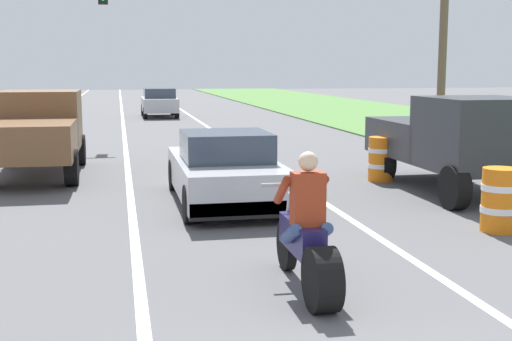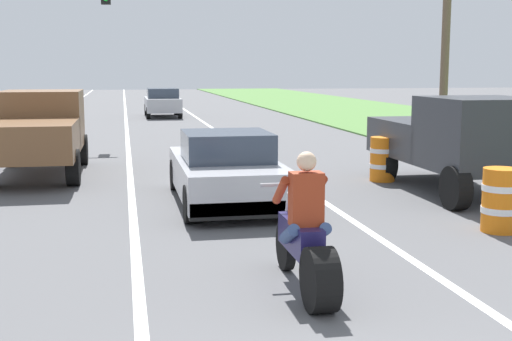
{
  "view_description": "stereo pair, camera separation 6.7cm",
  "coord_description": "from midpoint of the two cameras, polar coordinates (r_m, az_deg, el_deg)",
  "views": [
    {
      "loc": [
        -1.98,
        -3.41,
        2.52
      ],
      "look_at": [
        0.03,
        6.57,
        1.0
      ],
      "focal_mm": 47.92,
      "sensor_mm": 36.0,
      "label": 1
    },
    {
      "loc": [
        -1.91,
        -3.42,
        2.52
      ],
      "look_at": [
        0.03,
        6.57,
        1.0
      ],
      "focal_mm": 47.92,
      "sensor_mm": 36.0,
      "label": 2
    }
  ],
  "objects": [
    {
      "name": "lane_stripe_left_solid",
      "position": [
        23.8,
        -19.28,
        1.97
      ],
      "size": [
        0.14,
        120.0,
        0.01
      ],
      "primitive_type": "cube",
      "color": "white",
      "rests_on": "ground"
    },
    {
      "name": "lane_stripe_right_solid",
      "position": [
        23.85,
        -1.89,
        2.45
      ],
      "size": [
        0.14,
        120.0,
        0.01
      ],
      "primitive_type": "cube",
      "color": "white",
      "rests_on": "ground"
    },
    {
      "name": "lane_stripe_centre_dashed",
      "position": [
        23.55,
        -10.58,
        2.23
      ],
      "size": [
        0.14,
        120.0,
        0.01
      ],
      "primitive_type": "cube",
      "color": "white",
      "rests_on": "ground"
    },
    {
      "name": "grass_verge_right",
      "position": [
        27.33,
        19.59,
        2.79
      ],
      "size": [
        10.0,
        120.0,
        0.06
      ],
      "primitive_type": "cube",
      "color": "#517F3D",
      "rests_on": "ground"
    },
    {
      "name": "motorcycle_with_rider",
      "position": [
        7.71,
        4.42,
        -6.01
      ],
      "size": [
        0.7,
        2.21,
        1.62
      ],
      "color": "black",
      "rests_on": "ground"
    },
    {
      "name": "sports_car_silver",
      "position": [
        12.8,
        -2.39,
        0.0
      ],
      "size": [
        1.84,
        4.3,
        1.37
      ],
      "color": "#B7B7BC",
      "rests_on": "ground"
    },
    {
      "name": "pickup_truck_left_lane_brown",
      "position": [
        16.9,
        -17.58,
        3.32
      ],
      "size": [
        2.02,
        4.8,
        1.98
      ],
      "color": "brown",
      "rests_on": "ground"
    },
    {
      "name": "pickup_truck_right_shoulder_dark_grey",
      "position": [
        14.59,
        16.51,
        2.6
      ],
      "size": [
        2.02,
        4.8,
        1.98
      ],
      "color": "#2D3035",
      "rests_on": "ground"
    },
    {
      "name": "traffic_light_mast_near",
      "position": [
        24.23,
        -18.22,
        11.53
      ],
      "size": [
        4.22,
        0.34,
        6.0
      ],
      "color": "gray",
      "rests_on": "ground"
    },
    {
      "name": "utility_pole_roadside",
      "position": [
        20.79,
        15.76,
        13.48
      ],
      "size": [
        0.24,
        0.24,
        8.87
      ],
      "primitive_type": "cylinder",
      "color": "brown",
      "rests_on": "ground"
    },
    {
      "name": "construction_barrel_nearest",
      "position": [
        11.26,
        19.89,
        -2.32
      ],
      "size": [
        0.58,
        0.58,
        1.0
      ],
      "color": "orange",
      "rests_on": "ground"
    },
    {
      "name": "construction_barrel_mid",
      "position": [
        15.64,
        10.64,
        0.96
      ],
      "size": [
        0.58,
        0.58,
        1.0
      ],
      "color": "orange",
      "rests_on": "ground"
    },
    {
      "name": "distant_car_far_ahead",
      "position": [
        36.26,
        -7.75,
        5.68
      ],
      "size": [
        1.8,
        4.0,
        1.5
      ],
      "color": "#B2B2B7",
      "rests_on": "ground"
    }
  ]
}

